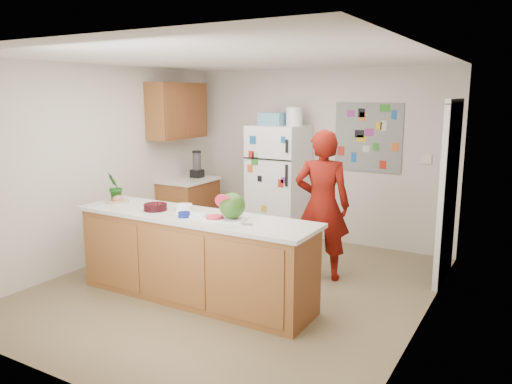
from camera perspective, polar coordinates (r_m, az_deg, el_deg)
The scene contains 26 objects.
floor at distance 5.74m, azimuth -2.26°, elevation -10.84°, with size 4.00×4.50×0.02m, color brown.
wall_back at distance 7.39m, azimuth 7.07°, elevation 4.14°, with size 4.00×0.02×2.50m, color beige.
wall_left at distance 6.68m, azimuth -17.12°, elevation 3.00°, with size 0.02×4.50×2.50m, color beige.
wall_right at distance 4.66m, azimuth 19.02°, elevation -0.43°, with size 0.02×4.50×2.50m, color beige.
ceiling at distance 5.34m, azimuth -2.48°, elevation 15.13°, with size 4.00×4.50×0.02m, color white.
doorway at distance 6.11m, azimuth 21.31°, elevation -0.17°, with size 0.03×0.85×2.04m, color black.
peninsula_base at distance 5.31m, azimuth -7.05°, elevation -7.60°, with size 2.60×0.62×0.88m, color brown.
peninsula_top at distance 5.18m, azimuth -7.17°, elevation -2.77°, with size 2.68×0.70×0.04m, color silver.
side_counter_base at distance 7.60m, azimuth -7.66°, elevation -1.97°, with size 0.60×0.80×0.86m, color brown.
side_counter_top at distance 7.51m, azimuth -7.75°, elevation 1.38°, with size 0.64×0.84×0.04m, color silver.
upper_cabinets at distance 7.45m, azimuth -9.00°, elevation 9.16°, with size 0.35×1.00×0.80m, color brown.
refrigerator at distance 7.29m, azimuth 2.57°, elevation 0.94°, with size 0.75×0.70×1.70m, color silver.
fridge_top_bin at distance 7.24m, azimuth 1.92°, elevation 8.36°, with size 0.35×0.28×0.18m, color #5999B2.
photo_collage at distance 7.08m, azimuth 12.68°, elevation 6.09°, with size 0.95×0.01×0.95m, color slate.
person at distance 5.80m, azimuth 7.57°, elevation -1.51°, with size 0.64×0.42×1.75m, color #610E08.
blender_appliance at distance 7.57m, azimuth -6.77°, elevation 3.09°, with size 0.12×0.12×0.38m, color black.
cutting_board at distance 4.94m, azimuth -3.44°, elevation -3.05°, with size 0.40×0.30×0.01m, color silver.
watermelon at distance 4.90m, azimuth -2.74°, elevation -1.56°, with size 0.26×0.26×0.26m, color #25561A.
watermelon_slice at distance 4.95m, azimuth -4.72°, elevation -2.84°, with size 0.17×0.17×0.02m, color red.
cherry_bowl at distance 5.42m, azimuth -11.42°, elevation -1.69°, with size 0.25×0.25×0.07m, color black.
white_bowl at distance 5.38m, azimuth -8.24°, elevation -1.72°, with size 0.18×0.18×0.06m, color white.
cobalt_bowl at distance 5.07m, azimuth -8.21°, elevation -2.57°, with size 0.12×0.12×0.05m, color navy.
plate at distance 5.94m, azimuth -15.52°, elevation -1.02°, with size 0.26×0.26×0.02m, color #C1B798.
paper_towel at distance 5.10m, azimuth -6.90°, elevation -2.63°, with size 0.18×0.16×0.02m, color white.
keys at distance 4.71m, azimuth -1.02°, elevation -3.76°, with size 0.10×0.04×0.01m, color gray.
potted_plant at distance 5.92m, azimuth -15.82°, elevation 0.54°, with size 0.19×0.15×0.34m, color #0C430D.
Camera 1 is at (2.85, -4.50, 2.13)m, focal length 35.00 mm.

